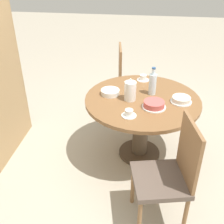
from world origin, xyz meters
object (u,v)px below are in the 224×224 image
(water_bottle, at_px, (153,83))
(cup_b, at_px, (129,113))
(cup_a, at_px, (143,78))
(chair_b, at_px, (130,81))
(chair_a, at_px, (169,173))
(coffee_pot, at_px, (130,90))
(cake_second, at_px, (181,100))
(cake_main, at_px, (154,105))

(water_bottle, bearing_deg, cup_b, 156.61)
(cup_a, bearing_deg, chair_b, 23.28)
(chair_a, bearing_deg, water_bottle, 177.38)
(cup_a, bearing_deg, cup_b, 172.91)
(chair_a, bearing_deg, coffee_pot, -166.73)
(water_bottle, height_order, cup_a, water_bottle)
(chair_a, distance_m, chair_b, 1.72)
(chair_b, relative_size, cake_second, 4.61)
(coffee_pot, relative_size, cake_main, 1.01)
(cup_a, bearing_deg, cake_second, -139.94)
(chair_b, xyz_separation_m, cake_second, (-0.86, -0.56, 0.23))
(cup_a, relative_size, cup_b, 1.00)
(chair_b, bearing_deg, water_bottle, -167.15)
(chair_b, distance_m, cup_a, 0.50)
(chair_a, distance_m, water_bottle, 1.00)
(cake_second, bearing_deg, water_bottle, 63.94)
(cake_main, distance_m, cup_b, 0.29)
(chair_a, xyz_separation_m, coffee_pot, (0.78, 0.37, 0.31))
(cake_main, bearing_deg, cake_second, -62.00)
(chair_a, height_order, coffee_pot, chair_a)
(coffee_pot, distance_m, water_bottle, 0.26)
(cake_main, bearing_deg, coffee_pot, 62.30)
(cake_second, bearing_deg, cup_a, 40.06)
(chair_a, relative_size, cup_b, 7.04)
(coffee_pot, xyz_separation_m, cup_b, (-0.30, -0.01, -0.08))
(cake_main, height_order, cake_second, cake_main)
(chair_a, bearing_deg, cake_second, 158.80)
(coffee_pot, relative_size, cup_b, 1.69)
(chair_a, bearing_deg, chair_b, -177.60)
(cake_main, relative_size, cake_second, 1.10)
(chair_a, relative_size, coffee_pot, 4.16)
(coffee_pot, xyz_separation_m, cake_second, (0.02, -0.50, -0.08))
(cake_second, height_order, cup_a, cup_a)
(coffee_pot, bearing_deg, cake_second, -88.19)
(chair_b, distance_m, water_bottle, 0.84)
(cake_main, xyz_separation_m, cup_b, (-0.18, 0.22, -0.01))
(cake_main, height_order, cup_b, same)
(cup_b, bearing_deg, chair_a, -142.97)
(chair_a, xyz_separation_m, chair_b, (1.66, 0.44, 0.00))
(coffee_pot, height_order, cup_a, coffee_pot)
(coffee_pot, height_order, water_bottle, water_bottle)
(cup_b, bearing_deg, cake_main, -50.61)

